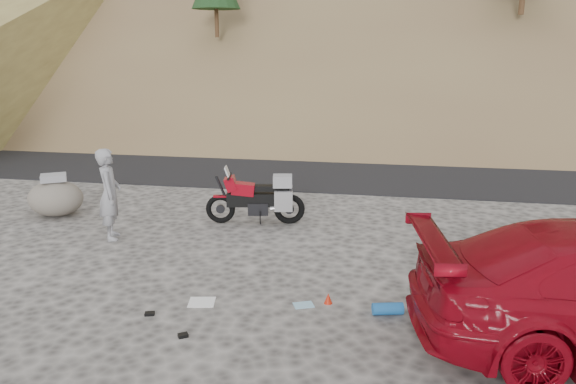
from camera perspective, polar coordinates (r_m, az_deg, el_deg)
ground at (r=10.38m, az=-8.32°, el=-7.46°), size 140.00×140.00×0.00m
road at (r=18.77m, az=0.36°, el=2.74°), size 120.00×7.00×0.05m
motorcycle at (r=12.52m, az=-2.89°, el=-0.70°), size 2.21×0.87×1.32m
man at (r=12.27m, az=-17.33°, el=-4.46°), size 0.68×0.81×1.89m
boulder at (r=14.19m, az=-22.54°, el=-0.50°), size 1.57×1.45×1.01m
gear_white_cloth at (r=9.01m, az=-8.75°, el=-10.99°), size 0.46×0.43×0.01m
gear_blue_mat at (r=8.64m, az=10.10°, el=-11.60°), size 0.49×0.28×0.18m
gear_funnel at (r=8.87m, az=4.11°, el=-10.72°), size 0.15×0.15×0.17m
gear_glove_a at (r=8.77m, az=-13.88°, el=-11.91°), size 0.16×0.13×0.04m
gear_glove_b at (r=8.08m, az=-10.62°, el=-14.12°), size 0.17×0.16×0.04m
gear_blue_cloth at (r=8.82m, az=1.59°, el=-11.40°), size 0.36×0.32×0.01m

